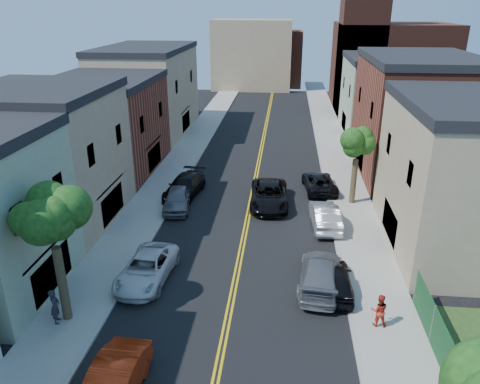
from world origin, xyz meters
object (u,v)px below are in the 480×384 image
(pedestrian_left, at_px, (55,306))
(silver_car_right, at_px, (325,216))
(black_car_left, at_px, (185,186))
(grey_car_left, at_px, (177,199))
(black_suv_lane, at_px, (269,195))
(white_pickup, at_px, (147,268))
(dark_car_right_far, at_px, (319,182))
(black_car_right, at_px, (335,279))
(grey_car_right, at_px, (320,274))
(pedestrian_right, at_px, (379,310))

(pedestrian_left, bearing_deg, silver_car_right, -65.46)
(black_car_left, bearing_deg, grey_car_left, -82.11)
(silver_car_right, height_order, black_suv_lane, black_suv_lane)
(white_pickup, height_order, dark_car_right_far, white_pickup)
(pedestrian_left, bearing_deg, grey_car_left, -27.99)
(black_car_right, bearing_deg, white_pickup, -0.11)
(grey_car_right, bearing_deg, white_pickup, 8.52)
(grey_car_left, distance_m, silver_car_right, 11.17)
(pedestrian_left, bearing_deg, dark_car_right_far, -52.93)
(white_pickup, bearing_deg, pedestrian_right, -9.41)
(dark_car_right_far, distance_m, black_suv_lane, 5.34)
(black_suv_lane, height_order, pedestrian_right, pedestrian_right)
(black_car_right, bearing_deg, dark_car_right_far, -89.84)
(black_car_right, bearing_deg, black_suv_lane, -70.00)
(white_pickup, relative_size, black_car_right, 1.19)
(black_car_left, distance_m, black_suv_lane, 7.06)
(black_car_left, xyz_separation_m, silver_car_right, (11.00, -4.60, 0.01))
(black_car_right, height_order, pedestrian_left, pedestrian_left)
(grey_car_left, height_order, black_suv_lane, black_suv_lane)
(dark_car_right_far, height_order, pedestrian_left, pedestrian_left)
(pedestrian_right, bearing_deg, grey_car_left, -40.88)
(grey_car_right, xyz_separation_m, pedestrian_right, (2.58, -3.27, 0.18))
(black_car_right, relative_size, silver_car_right, 0.90)
(grey_car_left, xyz_separation_m, pedestrian_right, (12.82, -12.79, 0.19))
(white_pickup, xyz_separation_m, dark_car_right_far, (10.50, 14.67, -0.02))
(grey_car_left, bearing_deg, white_pickup, -93.40)
(grey_car_right, distance_m, black_car_right, 0.86)
(grey_car_right, height_order, silver_car_right, silver_car_right)
(black_car_left, relative_size, pedestrian_right, 3.31)
(white_pickup, bearing_deg, black_suv_lane, 64.12)
(black_car_left, xyz_separation_m, black_car_right, (11.00, -12.53, -0.05))
(black_car_left, bearing_deg, grey_car_right, -42.01)
(white_pickup, bearing_deg, grey_car_right, 5.98)
(black_car_left, bearing_deg, silver_car_right, -14.79)
(black_car_left, relative_size, dark_car_right_far, 1.07)
(silver_car_right, distance_m, pedestrian_right, 10.98)
(white_pickup, distance_m, grey_car_right, 9.74)
(grey_car_left, relative_size, black_car_right, 1.05)
(black_car_left, distance_m, pedestrian_right, 20.05)
(black_suv_lane, relative_size, pedestrian_left, 3.37)
(silver_car_right, bearing_deg, pedestrian_right, 95.42)
(dark_car_right_far, bearing_deg, black_suv_lane, 33.93)
(black_suv_lane, relative_size, pedestrian_right, 3.62)
(grey_car_right, bearing_deg, grey_car_left, -36.37)
(silver_car_right, xyz_separation_m, pedestrian_left, (-13.75, -12.17, 0.24))
(grey_car_right, bearing_deg, silver_car_right, -89.24)
(grey_car_right, relative_size, silver_car_right, 1.13)
(black_car_left, height_order, grey_car_right, grey_car_right)
(white_pickup, height_order, black_suv_lane, black_suv_lane)
(black_car_right, bearing_deg, black_car_left, -48.56)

